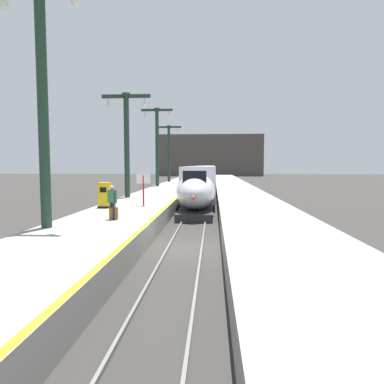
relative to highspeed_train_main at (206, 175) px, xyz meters
The scene contains 16 objects.
ground_plane 43.42m from the highspeed_train_main, 90.00° to the right, with size 260.00×260.00×0.00m, color #33302D.
platform_left 19.11m from the highspeed_train_main, 102.27° to the right, with size 4.80×110.00×1.05m, color gray.
platform_right 19.11m from the highspeed_train_main, 77.73° to the right, with size 4.80×110.00×1.05m, color gray.
platform_left_safety_stripe 18.73m from the highspeed_train_main, 95.43° to the right, with size 0.20×107.80×0.01m, color yellow.
rail_main_left 16.00m from the highspeed_train_main, 92.71° to the right, with size 0.08×110.00×0.12m, color slate.
rail_main_right 16.00m from the highspeed_train_main, 87.29° to the right, with size 0.08×110.00×0.12m, color slate.
highspeed_train_main is the anchor object (origin of this frame).
station_column_near 44.96m from the highspeed_train_main, 97.59° to the right, with size 4.00×0.68×10.24m.
station_column_mid 31.02m from the highspeed_train_main, 101.07° to the right, with size 4.00×0.68×8.54m.
station_column_far 16.42m from the highspeed_train_main, 112.14° to the right, with size 4.00×0.68×9.87m.
station_column_distant 7.89m from the highspeed_train_main, 155.68° to the right, with size 4.00×0.68×9.02m.
passenger_near_edge 42.13m from the highspeed_train_main, 95.04° to the right, with size 0.53×0.35×1.69m.
rolling_suitcase 42.09m from the highspeed_train_main, 94.98° to the right, with size 0.40×0.22×0.98m.
ticket_machine_yellow 37.74m from the highspeed_train_main, 98.46° to the right, with size 0.76×0.62×1.60m.
departure_info_board 36.38m from the highspeed_train_main, 95.22° to the right, with size 0.90×0.10×2.12m.
terminus_back_wall 58.84m from the highspeed_train_main, 90.00° to the left, with size 36.00×2.00×14.00m, color #4C4742.
Camera 1 is at (1.24, -15.24, 3.73)m, focal length 32.44 mm.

